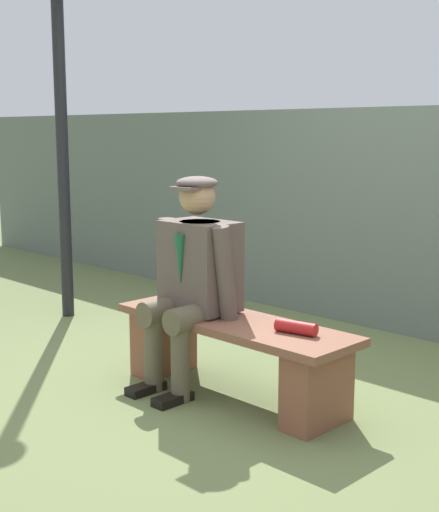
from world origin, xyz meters
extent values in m
plane|color=olive|center=(0.00, 0.00, 0.00)|extent=(30.00, 30.00, 0.00)
cube|color=brown|center=(0.00, 0.00, 0.43)|extent=(1.52, 0.47, 0.04)
cube|color=brown|center=(-0.60, 0.00, 0.20)|extent=(0.19, 0.40, 0.41)
cube|color=brown|center=(0.60, 0.00, 0.20)|extent=(0.19, 0.40, 0.41)
cube|color=brown|center=(0.27, 0.00, 0.72)|extent=(0.43, 0.30, 0.52)
cylinder|color=#1E2338|center=(0.27, 0.00, 0.95)|extent=(0.24, 0.24, 0.06)
cone|color=#195938|center=(0.27, 0.15, 0.78)|extent=(0.07, 0.07, 0.29)
sphere|color=tan|center=(0.27, 0.02, 1.13)|extent=(0.21, 0.21, 0.21)
ellipsoid|color=#61514E|center=(0.27, 0.02, 1.21)|extent=(0.24, 0.24, 0.07)
cube|color=#61514E|center=(0.27, 0.11, 1.18)|extent=(0.17, 0.09, 0.02)
cylinder|color=brown|center=(0.15, 0.13, 0.46)|extent=(0.15, 0.40, 0.15)
cylinder|color=brown|center=(0.15, 0.26, 0.23)|extent=(0.11, 0.11, 0.46)
cube|color=black|center=(0.15, 0.32, 0.03)|extent=(0.10, 0.24, 0.05)
cylinder|color=brown|center=(0.02, 0.04, 0.70)|extent=(0.12, 0.18, 0.57)
cylinder|color=brown|center=(0.39, 0.13, 0.46)|extent=(0.15, 0.40, 0.15)
cylinder|color=brown|center=(0.39, 0.26, 0.23)|extent=(0.11, 0.11, 0.46)
cube|color=black|center=(0.39, 0.32, 0.03)|extent=(0.10, 0.24, 0.05)
cylinder|color=brown|center=(0.51, 0.04, 0.70)|extent=(0.10, 0.11, 0.56)
cylinder|color=#B21E1E|center=(-0.44, -0.02, 0.49)|extent=(0.24, 0.11, 0.07)
cube|color=slate|center=(0.00, -1.91, 0.84)|extent=(12.00, 0.24, 1.67)
cylinder|color=black|center=(2.23, -0.35, 1.28)|extent=(0.10, 0.10, 2.57)
camera|label=1|loc=(-2.74, 2.84, 1.50)|focal=50.69mm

